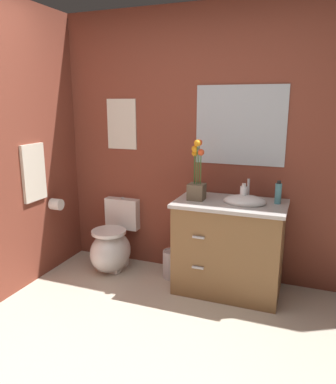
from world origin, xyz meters
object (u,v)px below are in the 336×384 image
toilet (113,246)px  hanging_towel (34,173)px  wall_mirror (240,126)px  trash_bin (172,264)px  wall_poster (122,124)px  lotion_bottle (278,193)px  soap_bottle (243,194)px  vanity_cabinet (229,246)px  flower_vase (197,181)px  toilet_paper_roll (56,204)px

toilet → hanging_towel: bearing=-143.4°
toilet → wall_mirror: 1.71m
trash_bin → wall_poster: 1.46m
lotion_bottle → wall_mirror: bearing=152.0°
wall_mirror → soap_bottle: bearing=-69.7°
vanity_cabinet → trash_bin: (-0.56, 0.06, -0.29)m
wall_poster → wall_mirror: bearing=0.0°
soap_bottle → trash_bin: soap_bottle is taller
lotion_bottle → flower_vase: bearing=-170.2°
wall_poster → hanging_towel: bearing=-129.2°
toilet → flower_vase: size_ratio=1.32×
soap_bottle → toilet: bearing=179.4°
vanity_cabinet → trash_bin: vanity_cabinet is taller
flower_vase → hanging_towel: (-1.44, -0.36, 0.04)m
toilet_paper_roll → vanity_cabinet: bearing=5.8°
wall_mirror → toilet_paper_roll: 1.90m
toilet → vanity_cabinet: (1.18, -0.03, 0.18)m
trash_bin → soap_bottle: bearing=-4.1°
toilet → soap_bottle: (1.28, -0.01, 0.65)m
flower_vase → wall_mirror: wall_mirror is taller
toilet → lotion_bottle: 1.70m
lotion_bottle → vanity_cabinet: bearing=-166.1°
toilet_paper_roll → wall_mirror: bearing=15.5°
flower_vase → wall_poster: wall_poster is taller
wall_poster → wall_mirror: wall_mirror is taller
trash_bin → hanging_towel: (-1.18, -0.44, 0.89)m
vanity_cabinet → wall_poster: wall_poster is taller
toilet → wall_mirror: wall_mirror is taller
wall_poster → toilet_paper_roll: 1.02m
lotion_bottle → trash_bin: size_ratio=0.72×
wall_poster → soap_bottle: bearing=-12.4°
toilet → hanging_towel: 1.04m
flower_vase → trash_bin: 0.89m
lotion_bottle → toilet_paper_roll: (-2.06, -0.26, -0.23)m
toilet → trash_bin: toilet is taller
soap_bottle → hanging_towel: size_ratio=0.32×
vanity_cabinet → flower_vase: flower_vase is taller
flower_vase → wall_poster: (-0.88, 0.32, 0.45)m
toilet → hanging_towel: hanging_towel is taller
lotion_bottle → soap_bottle: bearing=-163.5°
lotion_bottle → wall_poster: size_ratio=0.40×
hanging_towel → toilet_paper_roll: bearing=75.6°
wall_mirror → trash_bin: bearing=-157.0°
vanity_cabinet → lotion_bottle: lotion_bottle is taller
soap_bottle → wall_poster: size_ratio=0.34×
vanity_cabinet → soap_bottle: vanity_cabinet is taller
toilet → vanity_cabinet: 1.20m
flower_vase → toilet_paper_roll: 1.42m
toilet → wall_mirror: bearing=12.8°
soap_bottle → vanity_cabinet: bearing=-173.3°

